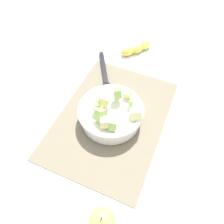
{
  "coord_description": "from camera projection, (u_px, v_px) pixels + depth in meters",
  "views": [
    {
      "loc": [
        0.4,
        0.17,
        0.63
      ],
      "look_at": [
        0.01,
        0.0,
        0.05
      ],
      "focal_mm": 35.88,
      "sensor_mm": 36.0,
      "label": 1
    }
  ],
  "objects": [
    {
      "name": "salad_bowl",
      "position": [
        112.0,
        113.0,
        0.73
      ],
      "size": [
        0.21,
        0.21,
        0.12
      ],
      "color": "white",
      "rests_on": "placemat"
    },
    {
      "name": "banana_whole",
      "position": [
        137.0,
        49.0,
        0.96
      ],
      "size": [
        0.14,
        0.12,
        0.04
      ],
      "color": "yellow",
      "rests_on": "ground_plane"
    },
    {
      "name": "placemat",
      "position": [
        112.0,
        118.0,
        0.77
      ],
      "size": [
        0.49,
        0.35,
        0.01
      ],
      "primitive_type": "cube",
      "color": "#756B56",
      "rests_on": "ground_plane"
    },
    {
      "name": "ground_plane",
      "position": [
        112.0,
        118.0,
        0.77
      ],
      "size": [
        2.4,
        2.4,
        0.0
      ],
      "primitive_type": "plane",
      "color": "silver"
    },
    {
      "name": "whole_apple",
      "position": [
        102.0,
        221.0,
        0.55
      ],
      "size": [
        0.07,
        0.07,
        0.08
      ],
      "color": "#9EC656",
      "rests_on": "ground_plane"
    },
    {
      "name": "serving_spoon",
      "position": [
        105.0,
        78.0,
        0.87
      ],
      "size": [
        0.22,
        0.14,
        0.01
      ],
      "color": "black",
      "rests_on": "placemat"
    }
  ]
}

